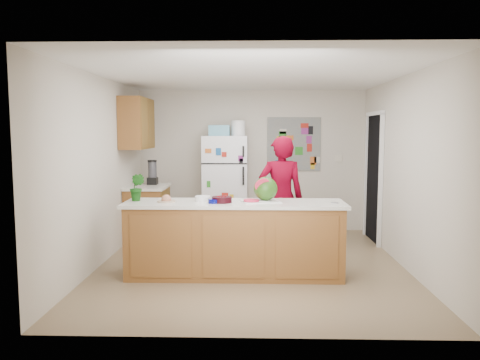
{
  "coord_description": "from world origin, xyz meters",
  "views": [
    {
      "loc": [
        0.02,
        -6.11,
        1.77
      ],
      "look_at": [
        -0.15,
        0.2,
        1.12
      ],
      "focal_mm": 35.0,
      "sensor_mm": 36.0,
      "label": 1
    }
  ],
  "objects_px": {
    "person": "(281,198)",
    "watermelon": "(266,189)",
    "refrigerator": "(225,185)",
    "cherry_bowl": "(222,200)"
  },
  "relations": [
    {
      "from": "refrigerator",
      "to": "cherry_bowl",
      "type": "distance_m",
      "value": 2.43
    },
    {
      "from": "watermelon",
      "to": "cherry_bowl",
      "type": "height_order",
      "value": "watermelon"
    },
    {
      "from": "cherry_bowl",
      "to": "watermelon",
      "type": "bearing_deg",
      "value": 10.14
    },
    {
      "from": "refrigerator",
      "to": "watermelon",
      "type": "xyz_separation_m",
      "value": [
        0.63,
        -2.33,
        0.23
      ]
    },
    {
      "from": "refrigerator",
      "to": "person",
      "type": "bearing_deg",
      "value": -60.84
    },
    {
      "from": "person",
      "to": "watermelon",
      "type": "xyz_separation_m",
      "value": [
        -0.24,
        -0.78,
        0.22
      ]
    },
    {
      "from": "refrigerator",
      "to": "person",
      "type": "distance_m",
      "value": 1.77
    },
    {
      "from": "person",
      "to": "refrigerator",
      "type": "bearing_deg",
      "value": -62.82
    },
    {
      "from": "refrigerator",
      "to": "cherry_bowl",
      "type": "bearing_deg",
      "value": -87.66
    },
    {
      "from": "watermelon",
      "to": "cherry_bowl",
      "type": "bearing_deg",
      "value": -169.86
    }
  ]
}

